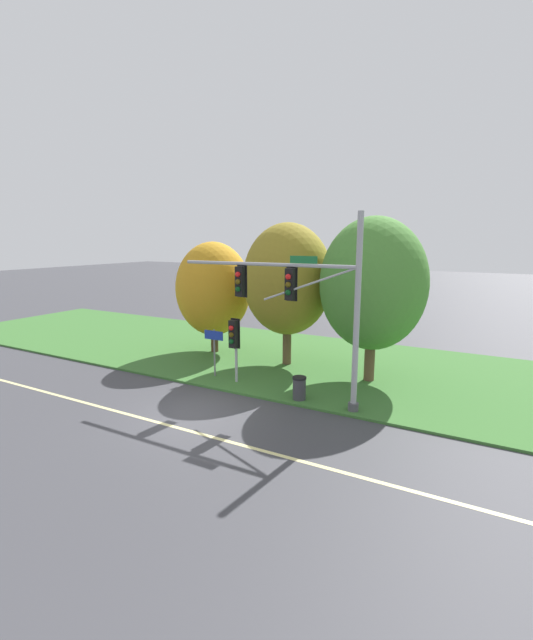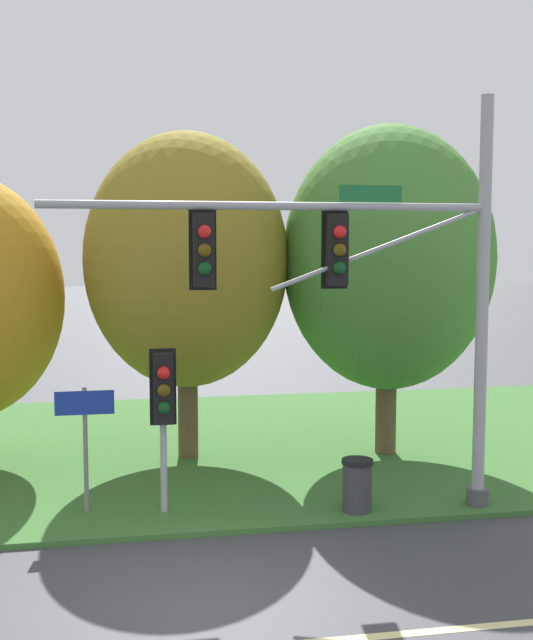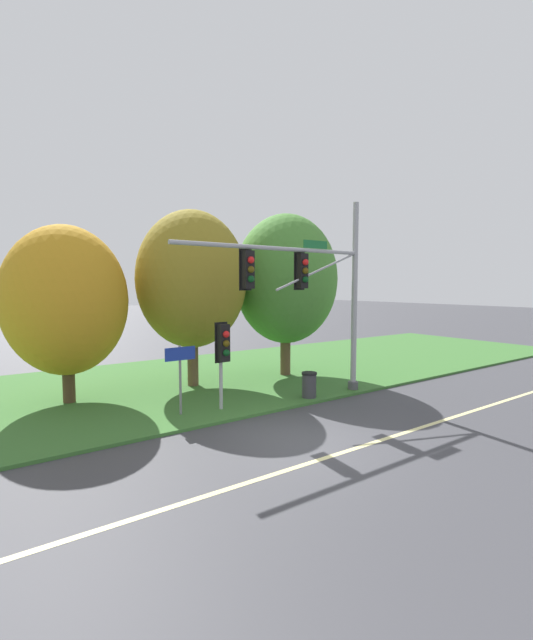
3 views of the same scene
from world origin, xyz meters
name	(u,v)px [view 2 (image 2 of 3)]	position (x,y,z in m)	size (l,w,h in m)	color
ground_plane	(209,606)	(0.00, 0.00, 0.00)	(160.00, 160.00, 0.00)	#3D3D42
grass_verge	(170,447)	(0.00, 8.25, 0.05)	(48.00, 11.50, 0.10)	#386B2D
traffic_signal_mast	(369,277)	(3.11, 2.97, 4.24)	(7.81, 0.49, 7.27)	#9EA0A5
pedestrian_signal_near_kerb	(163,397)	(-0.39, 3.46, 2.18)	(0.46, 0.55, 2.91)	#9EA0A5
route_sign_post	(85,428)	(-1.74, 3.84, 1.61)	(1.02, 0.08, 2.22)	slate
tree_left_of_mast	(187,261)	(0.34, 7.26, 4.43)	(4.43, 4.43, 7.12)	brown
tree_behind_signpost	(388,259)	(4.75, 6.74, 4.47)	(4.66, 4.66, 7.30)	brown
trash_bin	(357,485)	(2.97, 3.04, 0.57)	(0.56, 0.56, 0.93)	#38383D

